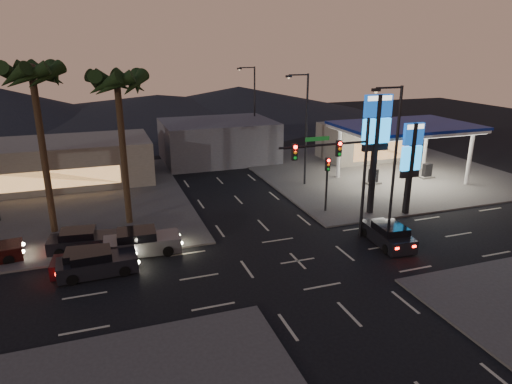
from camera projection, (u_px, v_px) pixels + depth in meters
name	position (u px, v px, depth m)	size (l,w,h in m)	color
ground	(298.00, 261.00, 27.27)	(140.00, 140.00, 0.00)	black
corner_lot_ne	(376.00, 171.00, 46.66)	(24.00, 24.00, 0.12)	#47443F
corner_lot_nw	(33.00, 205.00, 36.58)	(24.00, 24.00, 0.12)	#47443F
gas_station	(405.00, 128.00, 41.52)	(12.20, 8.20, 5.47)	silver
convenience_store	(367.00, 141.00, 51.18)	(10.00, 6.00, 4.00)	#726B5B
pylon_sign_tall	(376.00, 131.00, 32.92)	(2.20, 0.35, 9.00)	black
pylon_sign_short	(411.00, 155.00, 33.34)	(1.60, 0.35, 7.00)	black
traffic_signal_mast	(342.00, 163.00, 28.63)	(6.10, 0.39, 8.00)	black
pedestal_signal	(327.00, 176.00, 34.37)	(0.32, 0.39, 4.30)	black
streetlight_near	(393.00, 155.00, 28.55)	(2.14, 0.25, 10.00)	black
streetlight_mid	(304.00, 123.00, 40.22)	(2.14, 0.25, 10.00)	black
streetlight_far	(253.00, 105.00, 52.80)	(2.14, 0.25, 10.00)	black
palm_a	(118.00, 91.00, 30.07)	(4.41, 4.41, 10.86)	black
palm_b	(33.00, 85.00, 28.33)	(4.41, 4.41, 11.46)	black
building_far_west	(61.00, 162.00, 42.00)	(16.00, 8.00, 4.00)	#726B5B
building_far_mid	(218.00, 141.00, 50.57)	(12.00, 9.00, 4.40)	#4C4C51
hill_right	(239.00, 100.00, 85.11)	(50.00, 50.00, 5.00)	black
hill_center	(158.00, 106.00, 80.54)	(60.00, 60.00, 4.00)	black
car_lane_a_front	(96.00, 263.00, 25.53)	(4.47, 2.00, 1.44)	black
car_lane_a_mid	(89.00, 262.00, 25.74)	(4.34, 2.11, 1.38)	black
car_lane_b_front	(141.00, 242.00, 28.11)	(4.80, 2.21, 1.53)	#545456
car_lane_b_mid	(82.00, 241.00, 28.52)	(4.38, 2.21, 1.38)	black
suv_station	(388.00, 235.00, 29.39)	(2.13, 4.39, 1.42)	black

